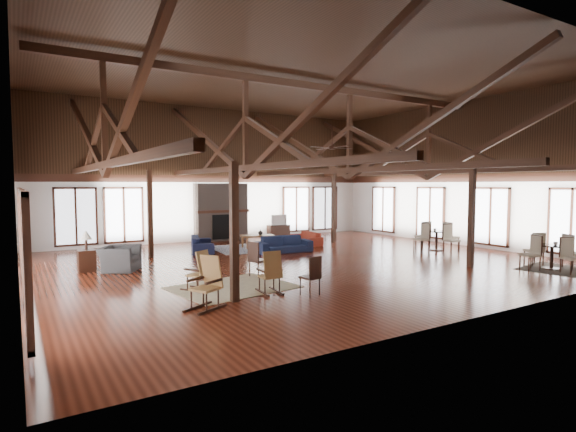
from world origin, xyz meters
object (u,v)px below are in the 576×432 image
cafe_table_far (437,237)px  tv_console (279,231)px  coffee_table (257,236)px  armchair (120,258)px  sofa_navy_left (202,244)px  sofa_navy_front (284,244)px  sofa_orange (306,238)px  cafe_table_near (552,252)px

cafe_table_far → tv_console: cafe_table_far is taller
coffee_table → armchair: bearing=-141.6°
sofa_navy_left → tv_console: 5.81m
tv_console → sofa_navy_front: bearing=-117.9°
cafe_table_far → tv_console: (-2.83, 7.32, -0.25)m
armchair → coffee_table: bearing=-38.2°
sofa_navy_front → sofa_orange: bearing=42.2°
armchair → cafe_table_far: 11.51m
sofa_orange → cafe_table_far: cafe_table_far is taller
sofa_navy_front → coffee_table: 1.66m
armchair → sofa_orange: bearing=-44.8°
armchair → cafe_table_far: bearing=-69.6°
sofa_navy_front → tv_console: (2.48, 4.68, -0.03)m
cafe_table_near → sofa_orange: bearing=110.0°
sofa_orange → cafe_table_near: size_ratio=0.90×
cafe_table_near → cafe_table_far: cafe_table_far is taller
sofa_navy_front → cafe_table_near: 8.78m
armchair → cafe_table_near: 12.92m
sofa_navy_front → coffee_table: bearing=105.3°
sofa_navy_left → cafe_table_far: size_ratio=0.97×
sofa_navy_left → cafe_table_near: bearing=-121.5°
sofa_orange → cafe_table_near: 9.16m
sofa_navy_left → tv_console: bearing=-42.6°
sofa_navy_front → sofa_orange: 2.48m
sofa_orange → coffee_table: size_ratio=1.21×
cafe_table_near → tv_console: bearing=102.7°
sofa_orange → tv_console: tv_console is taller
cafe_table_far → armchair: bearing=169.6°
coffee_table → armchair: (-5.73, -2.21, -0.09)m
cafe_table_near → cafe_table_far: 4.48m
coffee_table → armchair: size_ratio=1.32×
sofa_navy_front → cafe_table_near: bearing=-48.7°
sofa_navy_left → cafe_table_near: (7.69, -8.91, 0.22)m
sofa_navy_left → coffee_table: bearing=-76.4°
sofa_navy_front → sofa_orange: size_ratio=1.16×
cafe_table_near → tv_console: 12.09m
sofa_navy_left → sofa_orange: bearing=-76.2°
sofa_navy_front → tv_console: size_ratio=1.88×
tv_console → sofa_orange: bearing=-98.7°
sofa_navy_left → cafe_table_near: cafe_table_near is taller
coffee_table → armchair: armchair is taller
coffee_table → cafe_table_far: bearing=-20.0°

